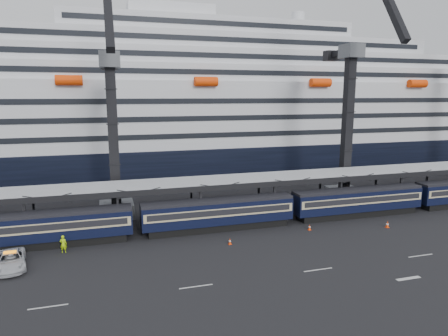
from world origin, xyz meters
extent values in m
plane|color=black|center=(0.00, 0.00, 0.00)|extent=(260.00, 260.00, 0.00)
cube|color=beige|center=(-26.00, -4.00, 0.01)|extent=(3.00, 0.15, 0.02)
cube|color=beige|center=(-14.00, -4.00, 0.01)|extent=(3.00, 0.15, 0.02)
cube|color=beige|center=(-2.00, -4.00, 0.01)|extent=(3.00, 0.15, 0.02)
cube|color=beige|center=(10.00, -4.00, 0.01)|extent=(3.00, 0.15, 0.02)
cube|color=beige|center=(5.00, -8.00, 0.01)|extent=(2.50, 0.40, 0.02)
cube|color=black|center=(-28.00, 10.00, 0.45)|extent=(17.48, 2.40, 0.90)
cube|color=black|center=(-28.00, 10.00, 2.25)|extent=(19.00, 2.80, 2.70)
cube|color=#C7B88C|center=(-28.00, 10.00, 2.55)|extent=(18.62, 2.92, 1.05)
cube|color=black|center=(-28.00, 10.00, 2.60)|extent=(17.86, 2.98, 0.70)
cube|color=black|center=(-28.00, 10.00, 3.75)|extent=(19.00, 2.50, 0.35)
cube|color=black|center=(-8.00, 10.00, 0.45)|extent=(17.48, 2.40, 0.90)
cube|color=black|center=(-8.00, 10.00, 2.25)|extent=(19.00, 2.80, 2.70)
cube|color=#C7B88C|center=(-8.00, 10.00, 2.55)|extent=(18.62, 2.92, 1.05)
cube|color=black|center=(-8.00, 10.00, 2.60)|extent=(17.86, 2.98, 0.70)
cube|color=black|center=(-8.00, 10.00, 3.75)|extent=(19.00, 2.50, 0.35)
cube|color=black|center=(12.00, 10.00, 0.45)|extent=(17.48, 2.40, 0.90)
cube|color=black|center=(12.00, 10.00, 2.25)|extent=(19.00, 2.80, 2.70)
cube|color=#C7B88C|center=(12.00, 10.00, 2.55)|extent=(18.62, 2.92, 1.05)
cube|color=black|center=(12.00, 10.00, 2.60)|extent=(17.86, 2.98, 0.70)
cube|color=black|center=(12.00, 10.00, 3.75)|extent=(19.00, 2.50, 0.35)
cube|color=#A1A4A9|center=(0.00, 14.00, 5.40)|extent=(130.00, 6.00, 0.25)
cube|color=black|center=(0.00, 11.00, 5.10)|extent=(130.00, 0.25, 0.70)
cube|color=black|center=(0.00, 17.00, 5.10)|extent=(130.00, 0.25, 0.70)
cube|color=black|center=(-30.00, 11.20, 2.70)|extent=(0.25, 0.25, 5.40)
cube|color=black|center=(-30.00, 16.80, 2.70)|extent=(0.25, 0.25, 5.40)
cube|color=black|center=(-20.00, 11.20, 2.70)|extent=(0.25, 0.25, 5.40)
cube|color=black|center=(-20.00, 16.80, 2.70)|extent=(0.25, 0.25, 5.40)
cube|color=black|center=(-10.00, 11.20, 2.70)|extent=(0.25, 0.25, 5.40)
cube|color=black|center=(-10.00, 16.80, 2.70)|extent=(0.25, 0.25, 5.40)
cube|color=black|center=(0.00, 11.20, 2.70)|extent=(0.25, 0.25, 5.40)
cube|color=black|center=(0.00, 16.80, 2.70)|extent=(0.25, 0.25, 5.40)
cube|color=black|center=(10.00, 11.20, 2.70)|extent=(0.25, 0.25, 5.40)
cube|color=black|center=(10.00, 16.80, 2.70)|extent=(0.25, 0.25, 5.40)
cube|color=black|center=(20.00, 11.20, 2.70)|extent=(0.25, 0.25, 5.40)
cube|color=black|center=(20.00, 16.80, 2.70)|extent=(0.25, 0.25, 5.40)
cube|color=black|center=(30.00, 16.80, 2.70)|extent=(0.25, 0.25, 5.40)
cube|color=black|center=(0.00, 46.00, 3.50)|extent=(200.00, 28.00, 7.00)
cube|color=silver|center=(0.00, 46.00, 13.00)|extent=(190.00, 26.88, 12.00)
cube|color=silver|center=(0.00, 46.00, 20.50)|extent=(160.00, 24.64, 3.00)
cube|color=black|center=(0.00, 33.63, 20.50)|extent=(153.60, 0.12, 0.90)
cube|color=silver|center=(0.00, 46.00, 23.50)|extent=(124.00, 21.84, 3.00)
cube|color=black|center=(0.00, 35.03, 23.50)|extent=(119.04, 0.12, 0.90)
cube|color=silver|center=(0.00, 46.00, 26.50)|extent=(90.00, 19.04, 3.00)
cube|color=black|center=(0.00, 36.43, 26.50)|extent=(86.40, 0.12, 0.90)
cube|color=silver|center=(0.00, 46.00, 29.50)|extent=(56.00, 16.24, 3.00)
cube|color=black|center=(0.00, 37.83, 29.50)|extent=(53.76, 0.12, 0.90)
cube|color=silver|center=(-8.00, 46.00, 32.00)|extent=(16.00, 12.00, 2.50)
cylinder|color=silver|center=(20.00, 46.00, 32.50)|extent=(2.80, 2.80, 3.00)
cylinder|color=#FF3F08|center=(-26.00, 31.96, 18.80)|extent=(4.00, 1.60, 1.60)
cylinder|color=#FF3F08|center=(-4.00, 31.96, 18.80)|extent=(4.00, 1.60, 1.60)
cylinder|color=#FF3F08|center=(18.00, 31.96, 18.80)|extent=(4.00, 1.60, 1.60)
cylinder|color=#FF3F08|center=(40.00, 31.96, 18.80)|extent=(4.00, 1.60, 1.60)
cube|color=#4D5055|center=(-20.00, 19.00, 1.00)|extent=(4.50, 4.50, 2.00)
cube|color=black|center=(-20.00, 19.00, 11.00)|extent=(1.30, 1.30, 18.00)
cube|color=#4D5055|center=(-20.00, 19.00, 21.00)|extent=(2.60, 3.20, 2.00)
cube|color=black|center=(-20.00, 21.52, 21.00)|extent=(0.90, 5.04, 0.90)
cube|color=black|center=(-20.00, 24.04, 20.80)|extent=(2.20, 1.60, 1.60)
cube|color=#4D5055|center=(15.00, 18.00, 1.00)|extent=(4.50, 4.50, 2.00)
cube|color=black|center=(15.00, 18.00, 12.00)|extent=(1.30, 1.30, 20.00)
cube|color=#4D5055|center=(15.00, 18.00, 23.00)|extent=(2.60, 3.20, 2.00)
cube|color=black|center=(15.00, 20.80, 23.00)|extent=(0.90, 5.60, 0.90)
cube|color=black|center=(15.00, 23.60, 22.80)|extent=(2.20, 1.60, 1.60)
imported|color=silver|center=(-30.36, 4.79, 0.79)|extent=(3.60, 6.05, 1.58)
imported|color=#B6ED0C|center=(-25.85, 7.50, 0.97)|extent=(0.77, 0.57, 1.93)
cube|color=#FF3F08|center=(-29.74, 5.36, 0.02)|extent=(0.35, 0.35, 0.04)
cone|color=#FF3F08|center=(-29.74, 5.36, 0.37)|extent=(0.29, 0.29, 0.66)
cylinder|color=white|center=(-29.74, 5.36, 0.37)|extent=(0.25, 0.25, 0.11)
cube|color=#FF3F08|center=(-8.14, 4.77, 0.02)|extent=(0.36, 0.36, 0.04)
cone|color=#FF3F08|center=(-8.14, 4.77, 0.38)|extent=(0.30, 0.30, 0.68)
cylinder|color=white|center=(-8.14, 4.77, 0.38)|extent=(0.26, 0.26, 0.11)
cube|color=#FF3F08|center=(2.79, 6.55, 0.02)|extent=(0.37, 0.37, 0.04)
cone|color=#FF3F08|center=(2.79, 6.55, 0.39)|extent=(0.31, 0.31, 0.71)
cylinder|color=white|center=(2.79, 6.55, 0.39)|extent=(0.27, 0.27, 0.12)
cube|color=#FF3F08|center=(12.69, 4.59, 0.02)|extent=(0.43, 0.43, 0.05)
cone|color=#FF3F08|center=(12.69, 4.59, 0.46)|extent=(0.37, 0.37, 0.82)
cylinder|color=white|center=(12.69, 4.59, 0.46)|extent=(0.31, 0.31, 0.14)
camera|label=1|loc=(-20.89, -35.86, 16.55)|focal=32.00mm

